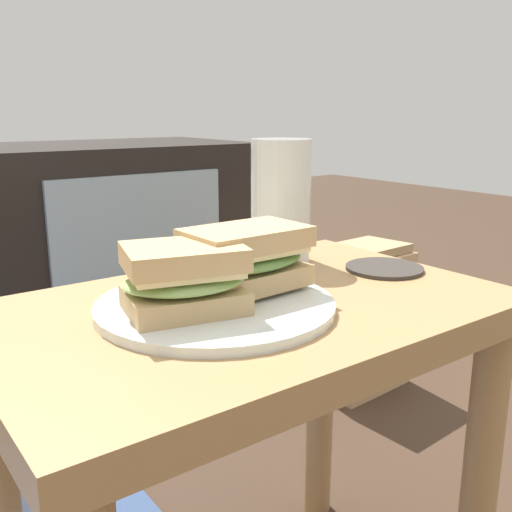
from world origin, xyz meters
name	(u,v)px	position (x,y,z in m)	size (l,w,h in m)	color
side_table	(251,378)	(0.00, 0.00, 0.37)	(0.56, 0.36, 0.46)	#A37A4C
tv_cabinet	(60,262)	(0.10, 0.95, 0.29)	(0.96, 0.46, 0.58)	black
plate	(215,305)	(-0.04, 0.00, 0.47)	(0.25, 0.25, 0.01)	silver
sandwich_front	(184,279)	(-0.09, -0.01, 0.50)	(0.14, 0.12, 0.07)	tan
sandwich_back	(242,259)	(0.00, 0.01, 0.51)	(0.15, 0.10, 0.07)	tan
beer_glass	(281,205)	(0.14, 0.12, 0.54)	(0.08, 0.08, 0.17)	silver
coaster	(383,268)	(0.22, 0.00, 0.46)	(0.10, 0.10, 0.01)	#332D28
paper_bag	(359,317)	(0.64, 0.43, 0.17)	(0.23, 0.17, 0.35)	tan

